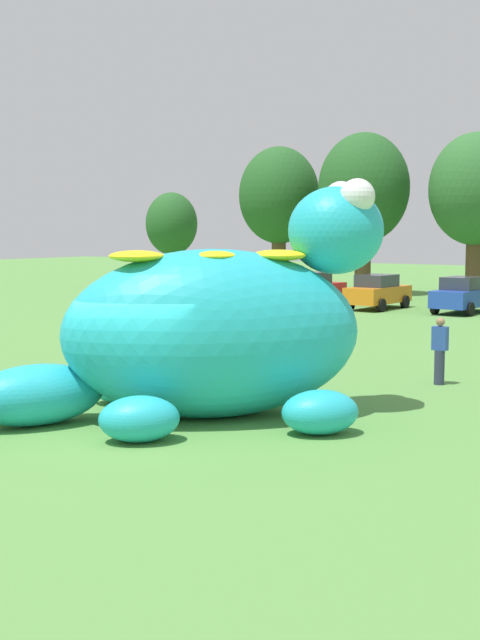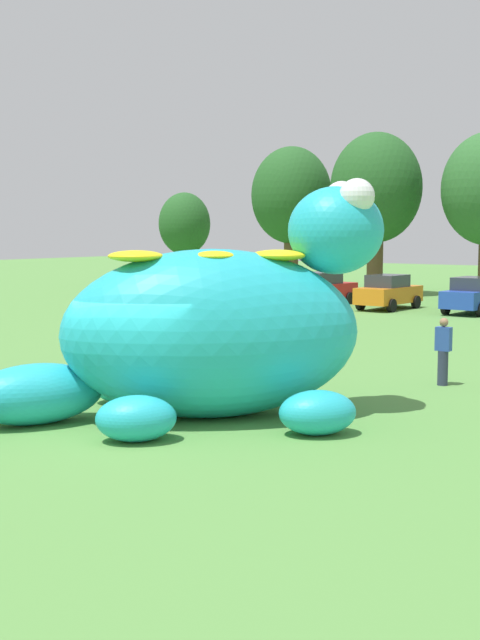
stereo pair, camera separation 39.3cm
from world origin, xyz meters
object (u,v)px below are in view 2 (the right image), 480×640
object	(u,v)px
car_blue	(474,295)
giant_inflatable_creature	(212,331)
spectator_mid_field	(443,352)
car_orange	(388,292)
car_red	(322,288)

from	to	relation	value
car_blue	giant_inflatable_creature	bearing A→B (deg)	-82.30
giant_inflatable_creature	car_blue	distance (m)	24.93
spectator_mid_field	car_orange	bearing A→B (deg)	119.25
car_orange	car_blue	world-z (taller)	same
car_red	spectator_mid_field	size ratio (longest dim) A/B	2.51
giant_inflatable_creature	car_blue	bearing A→B (deg)	97.70
car_blue	car_orange	bearing A→B (deg)	-174.91
giant_inflatable_creature	car_red	xyz separation A→B (m)	(-11.53, 24.62, -0.95)
car_orange	car_blue	xyz separation A→B (m)	(4.22, 0.38, 0.00)
car_red	car_blue	size ratio (longest dim) A/B	1.02
car_orange	spectator_mid_field	distance (m)	20.70
giant_inflatable_creature	car_red	bearing A→B (deg)	115.10
giant_inflatable_creature	car_blue	xyz separation A→B (m)	(-3.34, 24.68, -0.95)
giant_inflatable_creature	spectator_mid_field	xyz separation A→B (m)	(2.55, 6.24, -0.96)
car_red	spectator_mid_field	xyz separation A→B (m)	(14.09, -18.38, -0.01)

